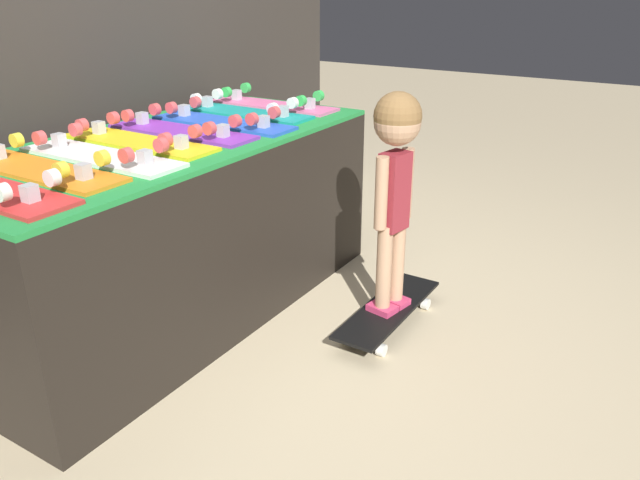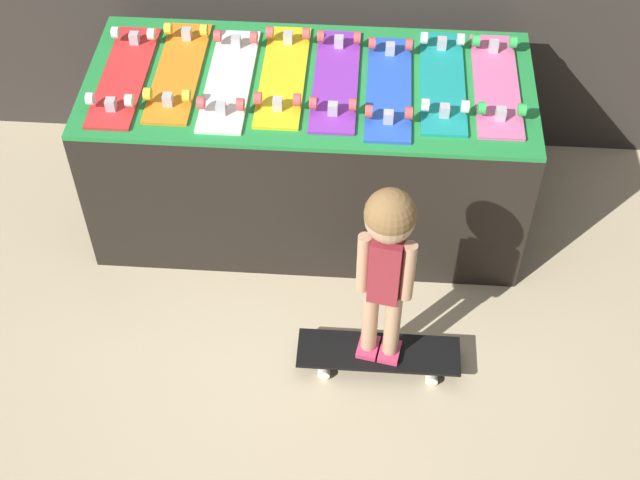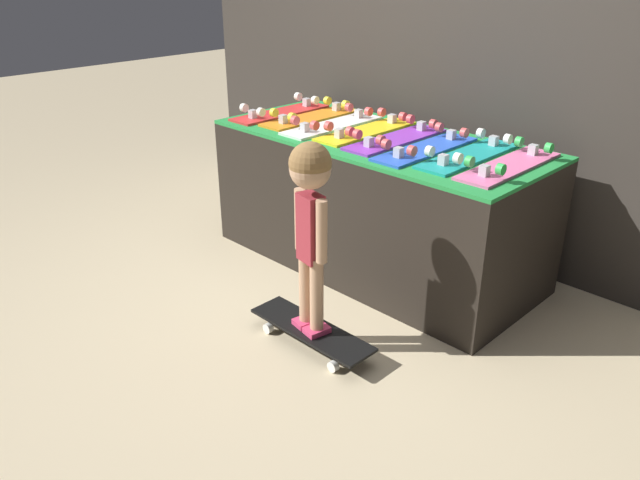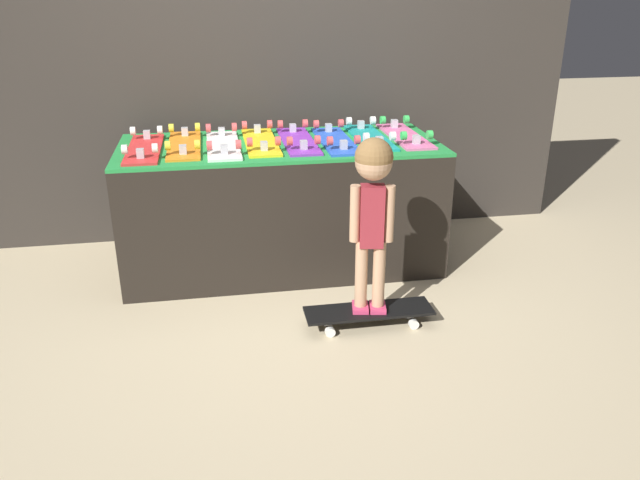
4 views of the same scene
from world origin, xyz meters
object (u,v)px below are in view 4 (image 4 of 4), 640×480
(skateboard_yellow_on_rack, at_px, (261,140))
(skateboard_on_floor, at_px, (369,312))
(skateboard_red_on_rack, at_px, (144,147))
(skateboard_orange_on_rack, at_px, (184,144))
(skateboard_pink_on_rack, at_px, (405,134))
(child, at_px, (373,194))
(skateboard_purple_on_rack, at_px, (298,139))
(skateboard_teal_on_rack, at_px, (369,136))
(skateboard_white_on_rack, at_px, (223,144))
(skateboard_blue_on_rack, at_px, (336,139))

(skateboard_yellow_on_rack, relative_size, skateboard_on_floor, 1.03)
(skateboard_red_on_rack, height_order, skateboard_orange_on_rack, same)
(skateboard_pink_on_rack, relative_size, child, 0.76)
(skateboard_purple_on_rack, bearing_deg, skateboard_red_on_rack, -177.80)
(skateboard_teal_on_rack, bearing_deg, skateboard_on_floor, -103.21)
(skateboard_yellow_on_rack, xyz_separation_m, skateboard_on_floor, (0.47, -0.91, -0.73))
(skateboard_pink_on_rack, bearing_deg, skateboard_on_floor, -115.87)
(skateboard_orange_on_rack, relative_size, skateboard_purple_on_rack, 1.00)
(skateboard_red_on_rack, xyz_separation_m, skateboard_yellow_on_rack, (0.68, 0.05, 0.00))
(skateboard_purple_on_rack, xyz_separation_m, skateboard_teal_on_rack, (0.46, 0.02, 0.00))
(skateboard_yellow_on_rack, bearing_deg, child, -62.91)
(skateboard_teal_on_rack, bearing_deg, skateboard_orange_on_rack, -179.65)
(skateboard_white_on_rack, bearing_deg, skateboard_pink_on_rack, 2.22)
(skateboard_teal_on_rack, relative_size, skateboard_on_floor, 1.03)
(skateboard_pink_on_rack, relative_size, skateboard_on_floor, 1.03)
(skateboard_orange_on_rack, relative_size, skateboard_pink_on_rack, 1.00)
(skateboard_white_on_rack, bearing_deg, child, -51.36)
(skateboard_orange_on_rack, bearing_deg, skateboard_purple_on_rack, -0.99)
(child, bearing_deg, skateboard_on_floor, 100.38)
(skateboard_blue_on_rack, height_order, child, child)
(skateboard_orange_on_rack, bearing_deg, child, -44.62)
(skateboard_yellow_on_rack, distance_m, skateboard_blue_on_rack, 0.46)
(skateboard_blue_on_rack, xyz_separation_m, skateboard_pink_on_rack, (0.46, 0.05, 0.00))
(skateboard_yellow_on_rack, bearing_deg, skateboard_red_on_rack, -175.83)
(skateboard_red_on_rack, bearing_deg, skateboard_orange_on_rack, 11.59)
(skateboard_yellow_on_rack, height_order, skateboard_teal_on_rack, same)
(skateboard_pink_on_rack, bearing_deg, skateboard_orange_on_rack, -179.87)
(skateboard_red_on_rack, height_order, skateboard_yellow_on_rack, same)
(skateboard_red_on_rack, relative_size, skateboard_yellow_on_rack, 1.00)
(skateboard_white_on_rack, height_order, skateboard_teal_on_rack, same)
(skateboard_orange_on_rack, xyz_separation_m, skateboard_purple_on_rack, (0.68, -0.01, 0.00))
(skateboard_blue_on_rack, relative_size, skateboard_pink_on_rack, 1.00)
(skateboard_on_floor, bearing_deg, skateboard_yellow_on_rack, 117.09)
(skateboard_red_on_rack, distance_m, skateboard_blue_on_rack, 1.14)
(skateboard_white_on_rack, xyz_separation_m, skateboard_purple_on_rack, (0.46, 0.03, 0.00))
(skateboard_white_on_rack, distance_m, skateboard_yellow_on_rack, 0.23)
(skateboard_white_on_rack, relative_size, child, 0.76)
(skateboard_red_on_rack, bearing_deg, skateboard_white_on_rack, 0.71)
(skateboard_blue_on_rack, xyz_separation_m, skateboard_teal_on_rack, (0.23, 0.06, 0.00))
(skateboard_red_on_rack, height_order, child, child)
(skateboard_teal_on_rack, xyz_separation_m, skateboard_pink_on_rack, (0.23, -0.00, 0.00))
(skateboard_red_on_rack, xyz_separation_m, skateboard_white_on_rack, (0.46, 0.01, 0.00))
(skateboard_yellow_on_rack, relative_size, skateboard_pink_on_rack, 1.00)
(skateboard_red_on_rack, bearing_deg, skateboard_teal_on_rack, 2.25)
(skateboard_white_on_rack, bearing_deg, skateboard_red_on_rack, -179.29)
(skateboard_pink_on_rack, height_order, skateboard_on_floor, skateboard_pink_on_rack)
(skateboard_white_on_rack, bearing_deg, skateboard_purple_on_rack, 3.68)
(skateboard_white_on_rack, distance_m, skateboard_blue_on_rack, 0.68)
(skateboard_orange_on_rack, distance_m, skateboard_blue_on_rack, 0.91)
(skateboard_purple_on_rack, bearing_deg, child, -75.06)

